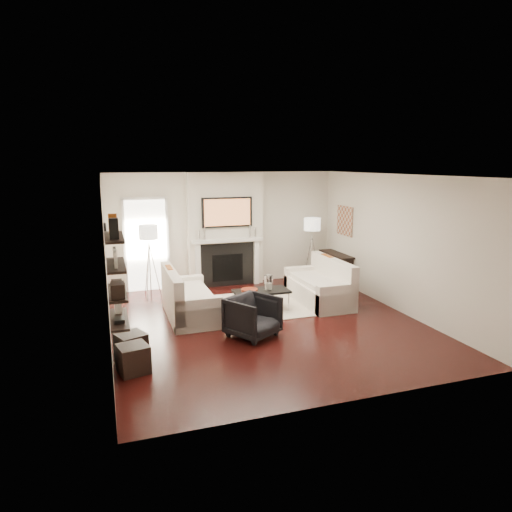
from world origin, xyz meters
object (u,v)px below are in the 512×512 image
object	(u,v)px
coffee_table	(261,291)
lamp_right_shade	(312,224)
lamp_left_shade	(148,232)
ottoman_near	(131,346)
loveseat_right_base	(318,293)
loveseat_left_base	(190,306)
armchair	(253,315)

from	to	relation	value
coffee_table	lamp_right_shade	xyz separation A→B (m)	(1.90, 1.71, 1.05)
lamp_left_shade	ottoman_near	bearing A→B (deg)	-100.94
loveseat_right_base	coffee_table	bearing A→B (deg)	-174.16
loveseat_left_base	loveseat_right_base	distance (m)	2.75
lamp_left_shade	lamp_right_shade	world-z (taller)	same
loveseat_right_base	ottoman_near	world-z (taller)	loveseat_right_base
coffee_table	lamp_left_shade	distance (m)	2.80
coffee_table	armchair	world-z (taller)	armchair
loveseat_right_base	coffee_table	xyz separation A→B (m)	(-1.33, -0.14, 0.19)
ottoman_near	coffee_table	bearing A→B (deg)	30.60
lamp_right_shade	ottoman_near	world-z (taller)	lamp_right_shade
armchair	ottoman_near	world-z (taller)	armchair
loveseat_left_base	coffee_table	world-z (taller)	same
loveseat_right_base	armchair	bearing A→B (deg)	-143.99
loveseat_left_base	coffee_table	xyz separation A→B (m)	(1.42, -0.09, 0.19)
coffee_table	lamp_left_shade	world-z (taller)	lamp_left_shade
loveseat_right_base	armchair	distance (m)	2.38
armchair	ottoman_near	distance (m)	2.06
armchair	lamp_right_shade	bearing A→B (deg)	18.14
armchair	lamp_left_shade	size ratio (longest dim) A/B	1.92
ottoman_near	loveseat_left_base	bearing A→B (deg)	53.81
loveseat_right_base	lamp_right_shade	size ratio (longest dim) A/B	4.50
lamp_left_shade	ottoman_near	distance (m)	3.50
loveseat_right_base	lamp_right_shade	distance (m)	2.08
loveseat_left_base	coffee_table	size ratio (longest dim) A/B	1.64
coffee_table	loveseat_right_base	bearing A→B (deg)	5.84
lamp_left_shade	loveseat_right_base	bearing A→B (deg)	-24.59
coffee_table	ottoman_near	distance (m)	3.05
loveseat_left_base	ottoman_near	distance (m)	2.04
loveseat_left_base	lamp_right_shade	xyz separation A→B (m)	(3.32, 1.61, 1.24)
loveseat_left_base	ottoman_near	bearing A→B (deg)	-126.19
armchair	lamp_right_shade	world-z (taller)	lamp_right_shade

